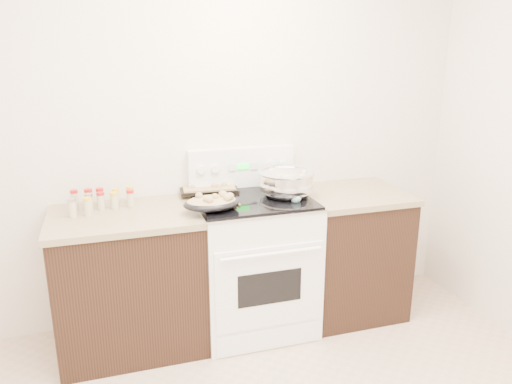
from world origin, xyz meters
name	(u,v)px	position (x,y,z in m)	size (l,w,h in m)	color
room_shell	(278,112)	(0.00, 0.00, 1.70)	(4.10, 3.60, 2.75)	silver
counter_left	(130,280)	(-0.48, 1.43, 0.46)	(0.93, 0.67, 0.92)	black
counter_right	(349,252)	(1.08, 1.43, 0.46)	(0.73, 0.67, 0.92)	black
kitchen_range	(254,261)	(0.35, 1.42, 0.49)	(0.78, 0.73, 1.22)	white
mixing_bowl	(287,183)	(0.58, 1.41, 1.03)	(0.49, 0.49, 0.22)	silver
roasting_pan	(212,202)	(0.03, 1.27, 0.99)	(0.35, 0.25, 0.11)	black
baking_sheet	(209,187)	(0.11, 1.70, 0.96)	(0.42, 0.31, 0.06)	black
wooden_spoon	(233,202)	(0.19, 1.35, 0.95)	(0.06, 0.26, 0.04)	tan
blue_ladle	(296,196)	(0.60, 1.28, 0.97)	(0.18, 0.22, 0.09)	#8ABDCD
spice_jars	(98,200)	(-0.63, 1.56, 0.98)	(0.40, 0.24, 0.12)	#BFB28C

